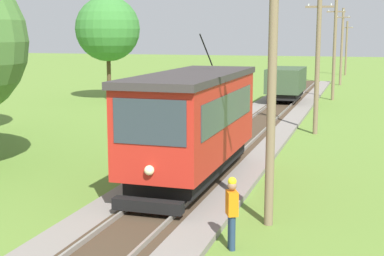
{
  "coord_description": "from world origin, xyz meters",
  "views": [
    {
      "loc": [
        5.46,
        -0.13,
        5.11
      ],
      "look_at": [
        -0.62,
        19.5,
        1.62
      ],
      "focal_mm": 52.17,
      "sensor_mm": 36.0,
      "label": 1
    }
  ],
  "objects_px": {
    "utility_pole_horizon": "(346,48)",
    "gravel_pile": "(229,92)",
    "track_worker": "(232,210)",
    "red_tram": "(193,121)",
    "freight_car": "(286,83)",
    "utility_pole_mid": "(318,61)",
    "utility_pole_far": "(334,49)",
    "utility_pole_near_tram": "(272,94)",
    "utility_pole_distant": "(342,46)",
    "tree_right_far": "(108,29)"
  },
  "relations": [
    {
      "from": "gravel_pile",
      "to": "freight_car",
      "type": "bearing_deg",
      "value": -25.85
    },
    {
      "from": "red_tram",
      "to": "utility_pole_horizon",
      "type": "xyz_separation_m",
      "value": [
        3.16,
        54.06,
        1.21
      ]
    },
    {
      "from": "red_tram",
      "to": "utility_pole_mid",
      "type": "bearing_deg",
      "value": 74.16
    },
    {
      "from": "utility_pole_near_tram",
      "to": "utility_pole_horizon",
      "type": "bearing_deg",
      "value": 90.0
    },
    {
      "from": "freight_car",
      "to": "tree_right_far",
      "type": "distance_m",
      "value": 14.1
    },
    {
      "from": "red_tram",
      "to": "utility_pole_mid",
      "type": "xyz_separation_m",
      "value": [
        3.16,
        11.13,
        1.56
      ]
    },
    {
      "from": "gravel_pile",
      "to": "track_worker",
      "type": "xyz_separation_m",
      "value": [
        7.46,
        -30.92,
        0.48
      ]
    },
    {
      "from": "utility_pole_distant",
      "to": "tree_right_far",
      "type": "xyz_separation_m",
      "value": [
        -16.62,
        -18.53,
        1.55
      ]
    },
    {
      "from": "freight_car",
      "to": "tree_right_far",
      "type": "relative_size",
      "value": 0.66
    },
    {
      "from": "utility_pole_mid",
      "to": "track_worker",
      "type": "distance_m",
      "value": 16.7
    },
    {
      "from": "utility_pole_mid",
      "to": "utility_pole_near_tram",
      "type": "bearing_deg",
      "value": -90.0
    },
    {
      "from": "utility_pole_near_tram",
      "to": "utility_pole_mid",
      "type": "distance_m",
      "value": 14.42
    },
    {
      "from": "utility_pole_mid",
      "to": "tree_right_far",
      "type": "xyz_separation_m",
      "value": [
        -16.62,
        10.49,
        1.71
      ]
    },
    {
      "from": "gravel_pile",
      "to": "track_worker",
      "type": "height_order",
      "value": "track_worker"
    },
    {
      "from": "freight_car",
      "to": "track_worker",
      "type": "xyz_separation_m",
      "value": [
        2.6,
        -28.57,
        -0.57
      ]
    },
    {
      "from": "utility_pole_horizon",
      "to": "tree_right_far",
      "type": "distance_m",
      "value": 36.5
    },
    {
      "from": "gravel_pile",
      "to": "tree_right_far",
      "type": "height_order",
      "value": "tree_right_far"
    },
    {
      "from": "utility_pole_near_tram",
      "to": "red_tram",
      "type": "bearing_deg",
      "value": 133.9
    },
    {
      "from": "utility_pole_far",
      "to": "utility_pole_distant",
      "type": "height_order",
      "value": "utility_pole_far"
    },
    {
      "from": "freight_car",
      "to": "utility_pole_distant",
      "type": "bearing_deg",
      "value": 79.41
    },
    {
      "from": "utility_pole_distant",
      "to": "utility_pole_horizon",
      "type": "distance_m",
      "value": 13.91
    },
    {
      "from": "utility_pole_near_tram",
      "to": "utility_pole_far",
      "type": "height_order",
      "value": "utility_pole_far"
    },
    {
      "from": "red_tram",
      "to": "utility_pole_near_tram",
      "type": "bearing_deg",
      "value": -46.1
    },
    {
      "from": "utility_pole_mid",
      "to": "gravel_pile",
      "type": "bearing_deg",
      "value": 119.01
    },
    {
      "from": "utility_pole_mid",
      "to": "utility_pole_distant",
      "type": "distance_m",
      "value": 29.02
    },
    {
      "from": "red_tram",
      "to": "utility_pole_horizon",
      "type": "relative_size",
      "value": 1.29
    },
    {
      "from": "freight_car",
      "to": "gravel_pile",
      "type": "height_order",
      "value": "freight_car"
    },
    {
      "from": "red_tram",
      "to": "track_worker",
      "type": "distance_m",
      "value": 6.05
    },
    {
      "from": "utility_pole_far",
      "to": "tree_right_far",
      "type": "height_order",
      "value": "tree_right_far"
    },
    {
      "from": "utility_pole_horizon",
      "to": "track_worker",
      "type": "relative_size",
      "value": 3.71
    },
    {
      "from": "red_tram",
      "to": "utility_pole_distant",
      "type": "relative_size",
      "value": 1.12
    },
    {
      "from": "utility_pole_horizon",
      "to": "gravel_pile",
      "type": "xyz_separation_m",
      "value": [
        -8.02,
        -28.46,
        -2.9
      ]
    },
    {
      "from": "red_tram",
      "to": "freight_car",
      "type": "height_order",
      "value": "red_tram"
    },
    {
      "from": "red_tram",
      "to": "track_worker",
      "type": "xyz_separation_m",
      "value": [
        2.6,
        -5.32,
        -1.21
      ]
    },
    {
      "from": "red_tram",
      "to": "utility_pole_horizon",
      "type": "bearing_deg",
      "value": 86.66
    },
    {
      "from": "red_tram",
      "to": "utility_pole_horizon",
      "type": "height_order",
      "value": "utility_pole_horizon"
    },
    {
      "from": "tree_right_far",
      "to": "track_worker",
      "type": "bearing_deg",
      "value": -59.21
    },
    {
      "from": "red_tram",
      "to": "utility_pole_far",
      "type": "height_order",
      "value": "utility_pole_far"
    },
    {
      "from": "freight_car",
      "to": "track_worker",
      "type": "height_order",
      "value": "freight_car"
    },
    {
      "from": "track_worker",
      "to": "gravel_pile",
      "type": "bearing_deg",
      "value": -102.2
    },
    {
      "from": "utility_pole_horizon",
      "to": "tree_right_far",
      "type": "height_order",
      "value": "tree_right_far"
    },
    {
      "from": "utility_pole_mid",
      "to": "tree_right_far",
      "type": "distance_m",
      "value": 19.73
    },
    {
      "from": "utility_pole_distant",
      "to": "utility_pole_near_tram",
      "type": "bearing_deg",
      "value": -90.0
    },
    {
      "from": "utility_pole_mid",
      "to": "utility_pole_distant",
      "type": "xyz_separation_m",
      "value": [
        -0.0,
        29.02,
        0.15
      ]
    },
    {
      "from": "utility_pole_near_tram",
      "to": "tree_right_far",
      "type": "relative_size",
      "value": 0.87
    },
    {
      "from": "utility_pole_mid",
      "to": "utility_pole_far",
      "type": "relative_size",
      "value": 0.95
    },
    {
      "from": "utility_pole_horizon",
      "to": "track_worker",
      "type": "height_order",
      "value": "utility_pole_horizon"
    },
    {
      "from": "utility_pole_horizon",
      "to": "track_worker",
      "type": "bearing_deg",
      "value": -90.54
    },
    {
      "from": "utility_pole_near_tram",
      "to": "gravel_pile",
      "type": "relative_size",
      "value": 2.68
    },
    {
      "from": "red_tram",
      "to": "track_worker",
      "type": "bearing_deg",
      "value": -63.96
    }
  ]
}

